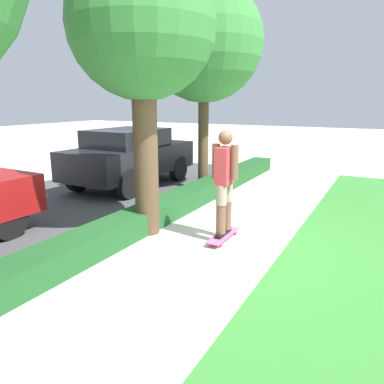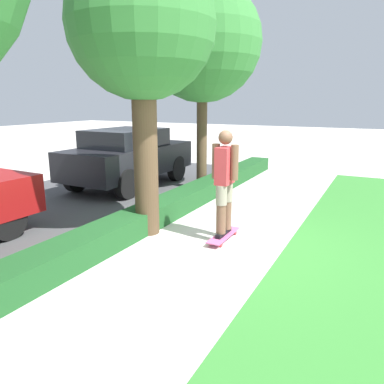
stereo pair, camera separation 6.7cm
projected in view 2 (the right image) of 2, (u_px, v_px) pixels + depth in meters
The scene contains 8 objects.
ground_plane at pixel (221, 244), 6.31m from camera, with size 60.00×60.00×0.00m, color beige.
street_asphalt at pixel (45, 211), 8.18m from camera, with size 14.49×5.00×0.01m.
hedge_row at pixel (143, 219), 6.97m from camera, with size 14.49×0.60×0.40m.
skateboard at pixel (223, 235), 6.47m from camera, with size 0.97×0.24×0.09m.
skater_person at pixel (225, 180), 6.24m from camera, with size 0.51×0.46×1.79m.
tree_mid at pixel (142, 29), 6.03m from camera, with size 2.43×2.43×4.77m.
tree_far at pixel (202, 43), 9.33m from camera, with size 2.96×2.96×5.25m.
parked_car_middle at pixel (128, 156), 10.40m from camera, with size 4.01×1.89×1.59m.
Camera 2 is at (-5.49, -2.28, 2.35)m, focal length 35.00 mm.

